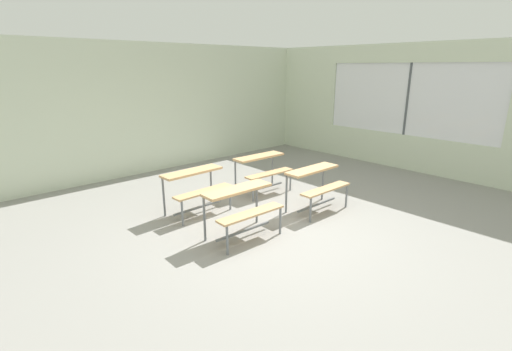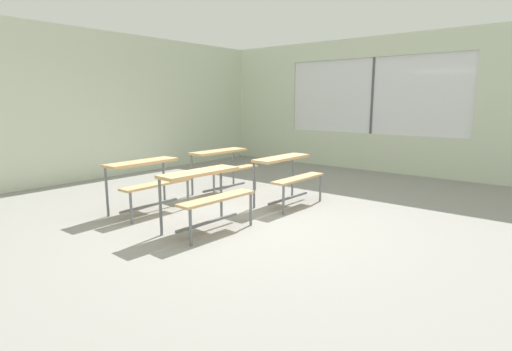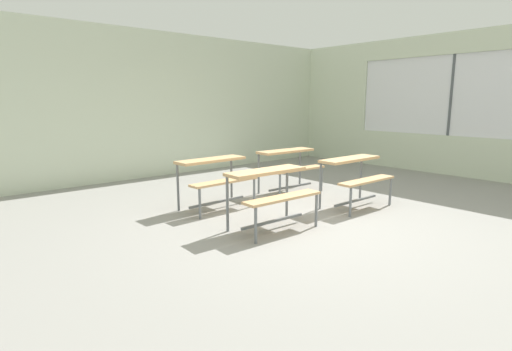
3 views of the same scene
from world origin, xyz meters
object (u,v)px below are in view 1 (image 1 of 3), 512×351
desk_bench_r0c0 (242,201)px  desk_bench_r1c1 (263,165)px  desk_bench_r0c1 (317,179)px

desk_bench_r0c0 → desk_bench_r1c1: size_ratio=1.00×
desk_bench_r0c1 → desk_bench_r1c1: bearing=92.5°
desk_bench_r0c1 → desk_bench_r1c1: same height
desk_bench_r0c0 → desk_bench_r0c1: 1.67m
desk_bench_r1c1 → desk_bench_r0c1: bearing=-86.0°
desk_bench_r0c0 → desk_bench_r0c1: (1.67, -0.06, 0.00)m
desk_bench_r0c0 → desk_bench_r0c1: size_ratio=1.01×
desk_bench_r0c1 → desk_bench_r0c0: bearing=178.8°
desk_bench_r0c0 → desk_bench_r0c1: bearing=-0.2°
desk_bench_r0c0 → desk_bench_r1c1: (1.63, 1.28, 0.00)m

